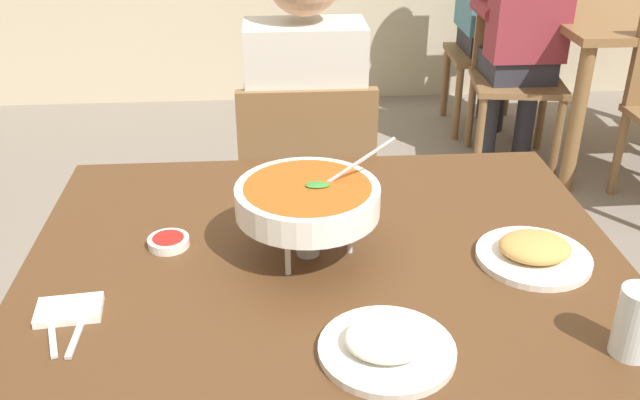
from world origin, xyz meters
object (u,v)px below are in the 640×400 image
(rice_plate, at_px, (387,344))
(appetizer_plate, at_px, (534,252))
(chair_diner_main, at_px, (306,193))
(sauce_dish, at_px, (169,241))
(diner_main, at_px, (305,122))
(drink_glass, at_px, (635,326))
(patron_bg_left, at_px, (526,21))
(chair_bg_left, at_px, (516,63))
(curry_bowl, at_px, (308,200))
(dining_table_main, at_px, (325,293))
(chair_bg_middle, at_px, (506,42))

(rice_plate, distance_m, appetizer_plate, 0.45)
(chair_diner_main, height_order, sauce_dish, chair_diner_main)
(chair_diner_main, xyz_separation_m, rice_plate, (0.08, -1.12, 0.27))
(appetizer_plate, bearing_deg, diner_main, 116.43)
(drink_glass, relative_size, patron_bg_left, 0.10)
(chair_bg_left, bearing_deg, curry_bowl, -118.81)
(rice_plate, height_order, sauce_dish, rice_plate)
(drink_glass, height_order, chair_bg_left, chair_bg_left)
(chair_diner_main, xyz_separation_m, patron_bg_left, (1.14, 1.29, 0.24))
(sauce_dish, bearing_deg, appetizer_plate, -8.38)
(diner_main, bearing_deg, drink_glass, -67.01)
(chair_bg_left, bearing_deg, appetizer_plate, -107.88)
(dining_table_main, xyz_separation_m, rice_plate, (0.08, -0.34, 0.12))
(appetizer_plate, height_order, chair_bg_left, chair_bg_left)
(chair_diner_main, xyz_separation_m, drink_glass, (0.50, -1.15, 0.31))
(patron_bg_left, bearing_deg, sauce_dish, -126.16)
(rice_plate, height_order, drink_glass, drink_glass)
(curry_bowl, distance_m, rice_plate, 0.37)
(diner_main, distance_m, rice_plate, 1.16)
(sauce_dish, relative_size, patron_bg_left, 0.07)
(appetizer_plate, bearing_deg, dining_table_main, 172.02)
(curry_bowl, relative_size, patron_bg_left, 0.25)
(chair_bg_left, xyz_separation_m, patron_bg_left, (-0.01, -0.09, 0.24))
(rice_plate, bearing_deg, patron_bg_left, 66.29)
(dining_table_main, xyz_separation_m, sauce_dish, (-0.34, 0.05, 0.11))
(patron_bg_left, bearing_deg, chair_bg_middle, 80.06)
(chair_diner_main, bearing_deg, diner_main, 90.00)
(curry_bowl, height_order, drink_glass, curry_bowl)
(diner_main, distance_m, chair_bg_middle, 2.16)
(chair_bg_left, distance_m, patron_bg_left, 0.25)
(rice_plate, distance_m, drink_glass, 0.42)
(patron_bg_left, bearing_deg, drink_glass, -104.69)
(chair_diner_main, distance_m, sauce_dish, 0.85)
(diner_main, bearing_deg, sauce_dish, -113.90)
(drink_glass, relative_size, chair_bg_middle, 0.14)
(curry_bowl, bearing_deg, appetizer_plate, -7.66)
(chair_diner_main, bearing_deg, dining_table_main, -90.00)
(chair_bg_left, bearing_deg, rice_plate, -113.20)
(curry_bowl, height_order, rice_plate, curry_bowl)
(chair_diner_main, relative_size, sauce_dish, 10.00)
(appetizer_plate, xyz_separation_m, chair_bg_left, (0.72, 2.23, -0.27))
(chair_diner_main, bearing_deg, rice_plate, -85.86)
(curry_bowl, xyz_separation_m, chair_bg_left, (1.19, 2.17, -0.38))
(appetizer_plate, bearing_deg, drink_glass, -77.89)
(curry_bowl, relative_size, sauce_dish, 3.69)
(chair_diner_main, relative_size, drink_glass, 6.92)
(drink_glass, bearing_deg, patron_bg_left, 75.31)
(patron_bg_left, bearing_deg, chair_diner_main, -131.41)
(appetizer_plate, xyz_separation_m, drink_glass, (0.07, -0.30, 0.04))
(chair_diner_main, relative_size, patron_bg_left, 0.69)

